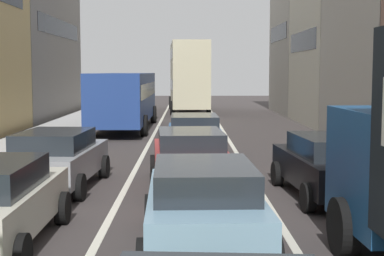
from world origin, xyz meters
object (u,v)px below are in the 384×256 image
(coupe_centre_lane_fourth, at_px, (194,134))
(sedan_centre_lane_second, at_px, (203,204))
(bus_mid_queue_primary, at_px, (124,95))
(hatchback_centre_lane_third, at_px, (190,157))
(sedan_right_lane_behind_truck, at_px, (330,164))
(sedan_left_lane_third, at_px, (56,158))
(bus_far_queue_secondary, at_px, (188,74))

(coupe_centre_lane_fourth, bearing_deg, sedan_centre_lane_second, 179.14)
(bus_mid_queue_primary, bearing_deg, hatchback_centre_lane_third, -167.37)
(hatchback_centre_lane_third, relative_size, sedan_right_lane_behind_truck, 1.00)
(sedan_left_lane_third, xyz_separation_m, sedan_right_lane_behind_truck, (6.71, -1.14, 0.00))
(sedan_right_lane_behind_truck, bearing_deg, hatchback_centre_lane_third, 65.42)
(sedan_right_lane_behind_truck, relative_size, bus_far_queue_secondary, 0.42)
(bus_mid_queue_primary, xyz_separation_m, bus_far_queue_secondary, (3.32, 13.17, 1.07))
(hatchback_centre_lane_third, relative_size, coupe_centre_lane_fourth, 1.02)
(sedan_centre_lane_second, distance_m, hatchback_centre_lane_third, 5.34)
(hatchback_centre_lane_third, xyz_separation_m, bus_far_queue_secondary, (0.03, 28.25, 2.03))
(sedan_centre_lane_second, xyz_separation_m, hatchback_centre_lane_third, (-0.19, 5.34, 0.00))
(sedan_centre_lane_second, height_order, bus_mid_queue_primary, bus_mid_queue_primary)
(sedan_left_lane_third, height_order, bus_far_queue_secondary, bus_far_queue_secondary)
(hatchback_centre_lane_third, bearing_deg, bus_far_queue_secondary, -3.53)
(sedan_centre_lane_second, relative_size, coupe_centre_lane_fourth, 1.01)
(bus_far_queue_secondary, bearing_deg, hatchback_centre_lane_third, 177.50)
(sedan_centre_lane_second, bearing_deg, coupe_centre_lane_fourth, -1.65)
(sedan_left_lane_third, relative_size, bus_far_queue_secondary, 0.41)
(sedan_left_lane_third, height_order, coupe_centre_lane_fourth, same)
(coupe_centre_lane_fourth, xyz_separation_m, bus_far_queue_secondary, (-0.14, 22.89, 2.03))
(sedan_right_lane_behind_truck, bearing_deg, bus_mid_queue_primary, 18.10)
(bus_far_queue_secondary, bearing_deg, sedan_centre_lane_second, 177.84)
(bus_mid_queue_primary, bearing_deg, sedan_left_lane_third, 179.88)
(sedan_right_lane_behind_truck, xyz_separation_m, bus_far_queue_secondary, (-3.28, 29.50, 2.03))
(sedan_left_lane_third, distance_m, bus_mid_queue_primary, 15.22)
(sedan_left_lane_third, relative_size, bus_mid_queue_primary, 0.42)
(sedan_right_lane_behind_truck, bearing_deg, sedan_left_lane_third, 76.46)
(sedan_right_lane_behind_truck, height_order, bus_mid_queue_primary, bus_mid_queue_primary)
(bus_mid_queue_primary, bearing_deg, sedan_centre_lane_second, -170.00)
(bus_mid_queue_primary, distance_m, bus_far_queue_secondary, 13.62)
(sedan_centre_lane_second, height_order, sedan_right_lane_behind_truck, same)
(coupe_centre_lane_fourth, bearing_deg, bus_far_queue_secondary, -0.61)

